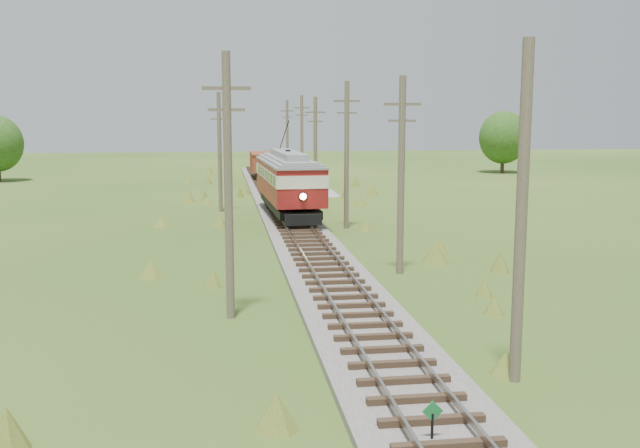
{
  "coord_description": "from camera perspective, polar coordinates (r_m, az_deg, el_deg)",
  "views": [
    {
      "loc": [
        -4.44,
        -12.02,
        6.88
      ],
      "look_at": [
        0.0,
        19.82,
        2.02
      ],
      "focal_mm": 40.0,
      "sensor_mm": 36.0,
      "label": 1
    }
  ],
  "objects": [
    {
      "name": "railbed_main",
      "position": [
        46.71,
        -2.4,
        0.36
      ],
      "size": [
        3.6,
        96.0,
        0.57
      ],
      "color": "#605B54",
      "rests_on": "ground"
    },
    {
      "name": "switch_marker",
      "position": [
        15.48,
        8.97,
        -15.31
      ],
      "size": [
        0.45,
        0.06,
        1.08
      ],
      "color": "black",
      "rests_on": "ground"
    },
    {
      "name": "streetcar",
      "position": [
        47.69,
        -2.57,
        3.66
      ],
      "size": [
        3.59,
        13.37,
        6.08
      ],
      "rotation": [
        0.0,
        0.0,
        0.04
      ],
      "color": "black",
      "rests_on": "ground"
    },
    {
      "name": "gondola",
      "position": [
        76.71,
        -4.62,
        4.85
      ],
      "size": [
        2.45,
        7.49,
        2.48
      ],
      "rotation": [
        0.0,
        0.0,
        -0.0
      ],
      "color": "black",
      "rests_on": "ground"
    },
    {
      "name": "gravel_pile",
      "position": [
        62.74,
        0.22,
        2.79
      ],
      "size": [
        3.08,
        3.27,
        1.12
      ],
      "color": "gray",
      "rests_on": "ground"
    },
    {
      "name": "utility_pole_r_1",
      "position": [
        18.78,
        15.81,
        0.68
      ],
      "size": [
        0.3,
        0.3,
        8.8
      ],
      "color": "brown",
      "rests_on": "ground"
    },
    {
      "name": "utility_pole_r_2",
      "position": [
        31.1,
        6.52,
        4.01
      ],
      "size": [
        1.6,
        0.3,
        8.6
      ],
      "color": "brown",
      "rests_on": "ground"
    },
    {
      "name": "utility_pole_r_3",
      "position": [
        43.75,
        2.14,
        5.64
      ],
      "size": [
        1.6,
        0.3,
        9.0
      ],
      "color": "brown",
      "rests_on": "ground"
    },
    {
      "name": "utility_pole_r_4",
      "position": [
        56.57,
        -0.37,
        6.01
      ],
      "size": [
        1.6,
        0.3,
        8.4
      ],
      "color": "brown",
      "rests_on": "ground"
    },
    {
      "name": "utility_pole_r_5",
      "position": [
        69.5,
        -1.46,
        6.7
      ],
      "size": [
        1.6,
        0.3,
        8.9
      ],
      "color": "brown",
      "rests_on": "ground"
    },
    {
      "name": "utility_pole_r_6",
      "position": [
        82.41,
        -2.63,
        6.92
      ],
      "size": [
        1.6,
        0.3,
        8.7
      ],
      "color": "brown",
      "rests_on": "ground"
    },
    {
      "name": "utility_pole_l_a",
      "position": [
        24.13,
        -7.35,
        3.17
      ],
      "size": [
        1.6,
        0.3,
        9.0
      ],
      "color": "brown",
      "rests_on": "ground"
    },
    {
      "name": "utility_pole_l_b",
      "position": [
        52.08,
        -8.03,
        5.81
      ],
      "size": [
        1.6,
        0.3,
        8.6
      ],
      "color": "brown",
      "rests_on": "ground"
    },
    {
      "name": "tree_mid_b",
      "position": [
        90.84,
        14.45,
        6.72
      ],
      "size": [
        5.88,
        5.88,
        7.57
      ],
      "color": "#38281C",
      "rests_on": "ground"
    }
  ]
}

